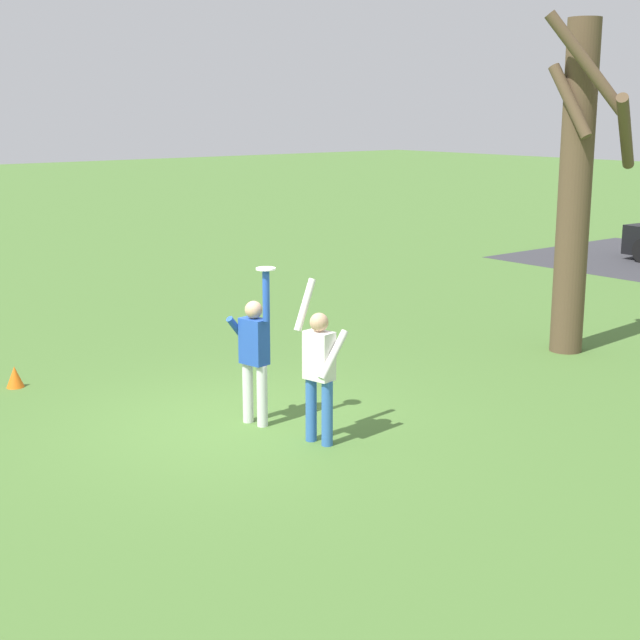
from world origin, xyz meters
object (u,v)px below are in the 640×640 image
object	(u,v)px
bare_tree_tall	(577,182)
frisbee_disc	(266,269)
person_defender	(319,367)
field_cone_orange	(15,377)
person_catcher	(254,352)

from	to	relation	value
bare_tree_tall	frisbee_disc	bearing A→B (deg)	-90.33
person_defender	field_cone_orange	xyz separation A→B (m)	(-4.69, -2.02, -0.82)
frisbee_disc	field_cone_orange	bearing A→B (deg)	-154.05
bare_tree_tall	field_cone_orange	xyz separation A→B (m)	(-3.86, -8.13, -2.72)
person_catcher	frisbee_disc	distance (m)	1.13
bare_tree_tall	field_cone_orange	distance (m)	9.41
frisbee_disc	bare_tree_tall	distance (m)	6.32
person_catcher	bare_tree_tall	size ratio (longest dim) A/B	0.38
bare_tree_tall	person_catcher	bearing A→B (deg)	-92.34
person_defender	bare_tree_tall	size ratio (longest dim) A/B	0.37
person_defender	bare_tree_tall	bearing A→B (deg)	-92.81
person_defender	field_cone_orange	bearing A→B (deg)	12.80
frisbee_disc	field_cone_orange	distance (m)	4.67
person_defender	field_cone_orange	distance (m)	5.17
field_cone_orange	frisbee_disc	bearing A→B (deg)	25.95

